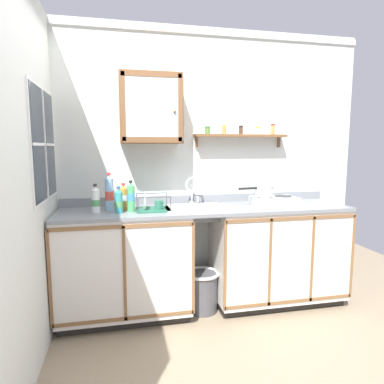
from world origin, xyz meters
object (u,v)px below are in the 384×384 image
object	(u,v)px
hot_plate_stove	(274,201)
mug	(159,205)
dish_rack	(152,207)
sink	(194,209)
bottle_water_blue_1	(109,193)
wall_cabinet	(151,109)
bottle_soda_green_3	(131,197)
bottle_juice_amber_4	(124,198)
bottle_opaque_white_0	(96,200)
bottle_detergent_teal_2	(119,201)
trash_bin	(202,290)
saucepan	(264,191)

from	to	relation	value
hot_plate_stove	mug	bearing A→B (deg)	-179.60
dish_rack	sink	bearing A→B (deg)	8.19
bottle_water_blue_1	wall_cabinet	size ratio (longest dim) A/B	0.54
bottle_soda_green_3	bottle_juice_amber_4	world-z (taller)	bottle_soda_green_3
bottle_opaque_white_0	wall_cabinet	distance (m)	0.93
bottle_detergent_teal_2	dish_rack	xyz separation A→B (m)	(0.28, 0.06, -0.07)
wall_cabinet	trash_bin	world-z (taller)	wall_cabinet
bottle_soda_green_3	wall_cabinet	distance (m)	0.80
bottle_opaque_white_0	bottle_juice_amber_4	xyz separation A→B (m)	(0.23, 0.08, 0.00)
hot_plate_stove	saucepan	distance (m)	0.14
saucepan	bottle_juice_amber_4	xyz separation A→B (m)	(-1.29, 0.04, -0.03)
sink	bottle_juice_amber_4	world-z (taller)	sink
saucepan	mug	size ratio (longest dim) A/B	3.70
bottle_juice_amber_4	mug	bearing A→B (deg)	-13.08
hot_plate_stove	bottle_juice_amber_4	xyz separation A→B (m)	(-1.39, 0.06, 0.07)
sink	bottle_water_blue_1	bearing A→B (deg)	-179.92
sink	dish_rack	bearing A→B (deg)	-171.81
sink	bottle_detergent_teal_2	world-z (taller)	sink
hot_plate_stove	bottle_water_blue_1	size ratio (longest dim) A/B	1.23
hot_plate_stove	bottle_soda_green_3	world-z (taller)	bottle_soda_green_3
bottle_juice_amber_4	trash_bin	size ratio (longest dim) A/B	0.63
bottle_soda_green_3	wall_cabinet	bearing A→B (deg)	45.90
bottle_opaque_white_0	bottle_detergent_teal_2	bearing A→B (deg)	-14.67
bottle_juice_amber_4	dish_rack	bearing A→B (deg)	-15.19
bottle_water_blue_1	mug	size ratio (longest dim) A/B	3.44
bottle_juice_amber_4	dish_rack	world-z (taller)	bottle_juice_amber_4
saucepan	bottle_water_blue_1	distance (m)	1.41
sink	bottle_opaque_white_0	xyz separation A→B (m)	(-0.86, -0.07, 0.13)
saucepan	bottle_water_blue_1	size ratio (longest dim) A/B	1.08
bottle_detergent_teal_2	mug	size ratio (longest dim) A/B	2.33
hot_plate_stove	wall_cabinet	size ratio (longest dim) A/B	0.67
saucepan	trash_bin	world-z (taller)	saucepan
bottle_water_blue_1	bottle_soda_green_3	size ratio (longest dim) A/B	1.23
bottle_detergent_teal_2	bottle_juice_amber_4	size ratio (longest dim) A/B	0.95
bottle_water_blue_1	saucepan	bearing A→B (deg)	-1.32
sink	wall_cabinet	world-z (taller)	wall_cabinet
bottle_opaque_white_0	bottle_detergent_teal_2	xyz separation A→B (m)	(0.19, -0.05, -0.01)
saucepan	bottle_opaque_white_0	world-z (taller)	bottle_opaque_white_0
bottle_soda_green_3	mug	world-z (taller)	bottle_soda_green_3
saucepan	dish_rack	distance (m)	1.06
mug	saucepan	bearing A→B (deg)	1.62
hot_plate_stove	saucepan	bearing A→B (deg)	168.69
bottle_juice_amber_4	hot_plate_stove	bearing A→B (deg)	-2.59
bottle_juice_amber_4	dish_rack	distance (m)	0.26
wall_cabinet	bottle_detergent_teal_2	bearing A→B (deg)	-142.86
saucepan	trash_bin	size ratio (longest dim) A/B	0.95
saucepan	bottle_opaque_white_0	bearing A→B (deg)	-178.58
sink	dish_rack	xyz separation A→B (m)	(-0.39, -0.06, 0.04)
hot_plate_stove	bottle_soda_green_3	size ratio (longest dim) A/B	1.51
bottle_detergent_teal_2	bottle_juice_amber_4	xyz separation A→B (m)	(0.04, 0.13, 0.01)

